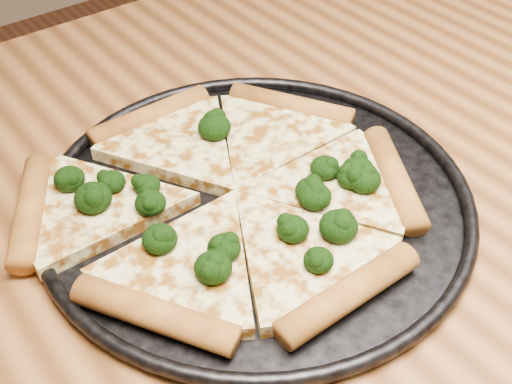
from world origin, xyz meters
TOP-DOWN VIEW (x-y plane):
  - dining_table at (0.00, 0.00)m, footprint 1.20×0.90m
  - pizza_pan at (-0.10, 0.02)m, footprint 0.40×0.40m
  - pizza at (-0.12, 0.03)m, footprint 0.37×0.32m
  - broccoli_florets at (-0.12, 0.01)m, footprint 0.24×0.23m

SIDE VIEW (x-z plane):
  - dining_table at x=0.00m, z-range 0.28..1.03m
  - pizza_pan at x=-0.10m, z-range 0.75..0.77m
  - pizza at x=-0.12m, z-range 0.75..0.78m
  - broccoli_florets at x=-0.12m, z-range 0.77..0.79m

